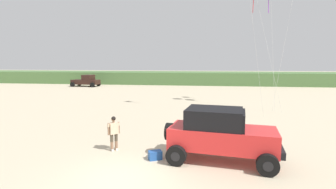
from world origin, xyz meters
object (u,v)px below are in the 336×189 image
object	(u,v)px
jeep	(221,133)
distant_pickup	(86,81)
person_watching	(114,131)
cooler_box	(155,155)

from	to	relation	value
jeep	distant_pickup	world-z (taller)	jeep
distant_pickup	jeep	bearing A→B (deg)	-55.96
person_watching	distant_pickup	size ratio (longest dim) A/B	0.35
cooler_box	distant_pickup	xyz separation A→B (m)	(-17.76, 30.67, 0.75)
jeep	person_watching	world-z (taller)	jeep
jeep	distant_pickup	xyz separation A→B (m)	(-20.55, 30.42, -0.26)
jeep	person_watching	bearing A→B (deg)	173.19
jeep	distant_pickup	distance (m)	36.71
person_watching	distant_pickup	world-z (taller)	distant_pickup
jeep	person_watching	size ratio (longest dim) A/B	2.99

